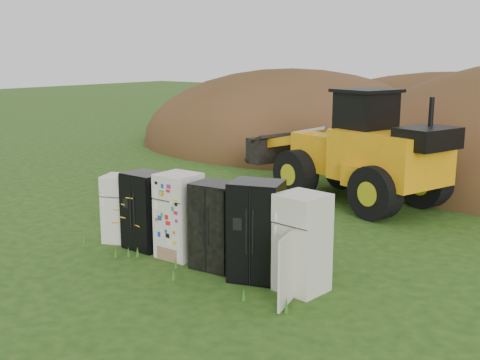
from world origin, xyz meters
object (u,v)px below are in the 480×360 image
Objects in this scene: fridge_sticker at (179,216)px; wheel_loader at (344,144)px; fridge_leftmost at (120,208)px; fridge_dark_mid at (217,226)px; fridge_black_side at (146,211)px; fridge_black_right at (256,231)px; fridge_open_door at (302,243)px.

fridge_sticker is 6.94m from wheel_loader.
fridge_leftmost is 0.23× the size of wheel_loader.
fridge_dark_mid is at bearing -66.46° from wheel_loader.
fridge_sticker reaches higher than fridge_black_side.
wheel_loader reaches higher than fridge_dark_mid.
fridge_black_side reaches higher than fridge_leftmost.
fridge_sticker is (1.83, 0.01, 0.13)m from fridge_leftmost.
fridge_black_side is at bearing -22.92° from fridge_leftmost.
fridge_sticker is at bearing 159.56° from fridge_black_right.
fridge_open_door is at bearing -51.07° from wheel_loader.
fridge_leftmost is 0.81× the size of fridge_black_right.
fridge_leftmost is 0.83m from fridge_black_side.
fridge_black_right is at bearing -1.98° from fridge_sticker.
fridge_black_right is 0.28× the size of wheel_loader.
fridge_sticker is 0.27× the size of wheel_loader.
fridge_leftmost is at bearing -178.15° from fridge_black_side.
fridge_black_right is at bearing -171.86° from fridge_open_door.
fridge_black_right is at bearing -24.20° from fridge_leftmost.
fridge_dark_mid is at bearing 0.44° from fridge_black_side.
fridge_black_side is 3.05m from fridge_black_right.
wheel_loader is (-0.81, 6.93, 0.77)m from fridge_dark_mid.
fridge_black_right is 7.21m from wheel_loader.
wheel_loader reaches higher than fridge_sticker.
fridge_black_right is 1.05× the size of fridge_open_door.
fridge_sticker is 1.04m from fridge_dark_mid.
wheel_loader is (0.23, 6.90, 0.74)m from fridge_sticker.
fridge_dark_mid is (1.04, -0.03, -0.03)m from fridge_sticker.
fridge_leftmost is 3.87m from fridge_black_right.
fridge_black_right reaches higher than fridge_leftmost.
fridge_open_door is at bearing -0.94° from fridge_sticker.
wheel_loader is at bearing 91.11° from fridge_dark_mid.
fridge_black_side is 1.01m from fridge_sticker.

